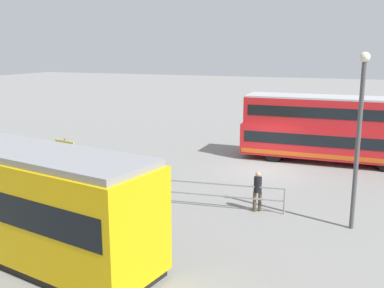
% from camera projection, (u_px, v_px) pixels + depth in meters
% --- Properties ---
extents(ground_plane, '(160.00, 160.00, 0.00)m').
position_uv_depth(ground_plane, '(265.00, 170.00, 23.85)').
color(ground_plane, gray).
extents(double_decker_bus, '(10.46, 2.75, 3.81)m').
position_uv_depth(double_decker_bus, '(334.00, 129.00, 25.19)').
color(double_decker_bus, red).
rests_on(double_decker_bus, ground).
extents(pedestrian_near_railing, '(0.43, 0.43, 1.60)m').
position_uv_depth(pedestrian_near_railing, '(133.00, 170.00, 20.52)').
color(pedestrian_near_railing, black).
rests_on(pedestrian_near_railing, ground).
extents(pedestrian_crossing, '(0.44, 0.44, 1.65)m').
position_uv_depth(pedestrian_crossing, '(258.00, 189.00, 17.68)').
color(pedestrian_crossing, '#4C3F2D').
rests_on(pedestrian_crossing, ground).
extents(pedestrian_railing, '(9.60, 1.24, 1.08)m').
position_uv_depth(pedestrian_railing, '(169.00, 187.00, 18.55)').
color(pedestrian_railing, gray).
rests_on(pedestrian_railing, ground).
extents(info_sign, '(1.22, 0.32, 2.45)m').
position_uv_depth(info_sign, '(65.00, 154.00, 20.24)').
color(info_sign, slate).
rests_on(info_sign, ground).
extents(street_lamp, '(0.36, 0.36, 6.35)m').
position_uv_depth(street_lamp, '(359.00, 128.00, 15.38)').
color(street_lamp, '#4C4C51').
rests_on(street_lamp, ground).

